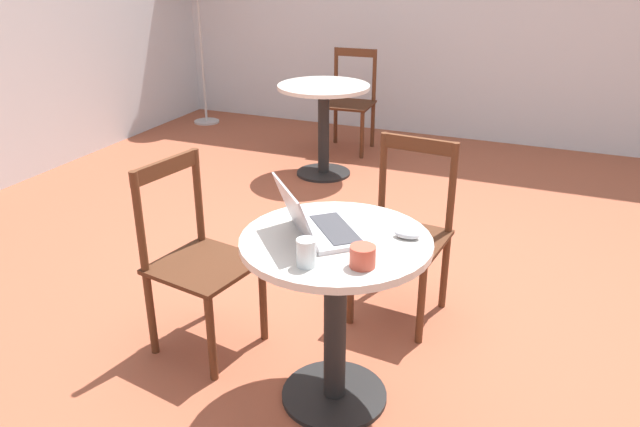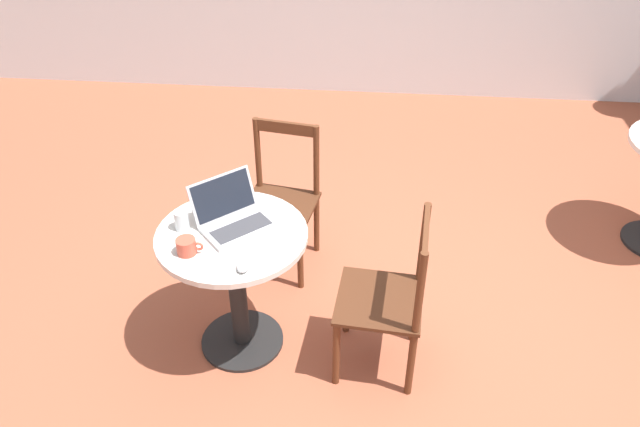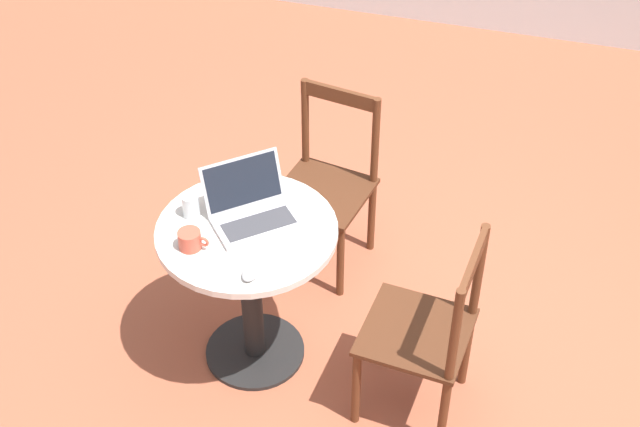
# 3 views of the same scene
# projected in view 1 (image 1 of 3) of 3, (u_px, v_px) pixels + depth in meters

# --- Properties ---
(ground_plane) EXTENTS (16.00, 16.00, 0.00)m
(ground_plane) POSITION_uv_depth(u_px,v_px,m) (382.00, 302.00, 3.29)
(ground_plane) COLOR #9E5138
(cafe_table_near) EXTENTS (0.72, 0.72, 0.73)m
(cafe_table_near) POSITION_uv_depth(u_px,v_px,m) (335.00, 286.00, 2.40)
(cafe_table_near) COLOR black
(cafe_table_near) RESTS_ON ground_plane
(cafe_table_mid) EXTENTS (0.72, 0.72, 0.73)m
(cafe_table_mid) POSITION_uv_depth(u_px,v_px,m) (324.00, 110.00, 4.91)
(cafe_table_mid) COLOR black
(cafe_table_mid) RESTS_ON ground_plane
(chair_near_right) EXTENTS (0.44, 0.44, 0.89)m
(chair_near_right) POSITION_uv_depth(u_px,v_px,m) (404.00, 233.00, 3.05)
(chair_near_right) COLOR #562D19
(chair_near_right) RESTS_ON ground_plane
(chair_near_back) EXTENTS (0.47, 0.47, 0.89)m
(chair_near_back) POSITION_uv_depth(u_px,v_px,m) (197.00, 260.00, 2.79)
(chair_near_back) COLOR #562D19
(chair_near_back) RESTS_ON ground_plane
(chair_mid_right) EXTENTS (0.43, 0.43, 0.89)m
(chair_mid_right) POSITION_uv_depth(u_px,v_px,m) (350.00, 102.00, 5.58)
(chair_mid_right) COLOR #562D19
(chair_mid_right) RESTS_ON ground_plane
(laptop) EXTENTS (0.43, 0.43, 0.21)m
(laptop) POSITION_uv_depth(u_px,v_px,m) (319.00, 224.00, 2.32)
(laptop) COLOR #B7B7BC
(laptop) RESTS_ON cafe_table_near
(mouse) EXTENTS (0.06, 0.10, 0.03)m
(mouse) POSITION_uv_depth(u_px,v_px,m) (407.00, 234.00, 2.31)
(mouse) COLOR #B7B7BC
(mouse) RESTS_ON cafe_table_near
(mug) EXTENTS (0.12, 0.09, 0.08)m
(mug) POSITION_uv_depth(u_px,v_px,m) (363.00, 256.00, 2.10)
(mug) COLOR #C64C38
(mug) RESTS_ON cafe_table_near
(drinking_glass) EXTENTS (0.07, 0.07, 0.10)m
(drinking_glass) POSITION_uv_depth(u_px,v_px,m) (306.00, 253.00, 2.10)
(drinking_glass) COLOR silver
(drinking_glass) RESTS_ON cafe_table_near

